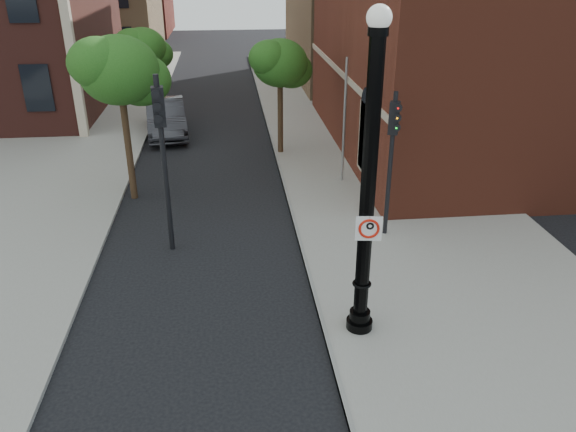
{
  "coord_description": "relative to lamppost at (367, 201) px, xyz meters",
  "views": [
    {
      "loc": [
        -0.0,
        -10.43,
        8.17
      ],
      "look_at": [
        1.36,
        2.0,
        2.33
      ],
      "focal_mm": 35.0,
      "sensor_mm": 36.0,
      "label": 1
    }
  ],
  "objects": [
    {
      "name": "street_tree_b",
      "position": [
        -6.88,
        18.6,
        0.51
      ],
      "size": [
        2.75,
        2.48,
        4.95
      ],
      "color": "black",
      "rests_on": "ground"
    },
    {
      "name": "curb_edge",
      "position": [
        -0.83,
        9.71,
        -3.33
      ],
      "size": [
        0.1,
        60.0,
        0.14
      ],
      "primitive_type": "cube",
      "color": "gray",
      "rests_on": "ground"
    },
    {
      "name": "parked_car",
      "position": [
        -5.91,
        16.89,
        -2.53
      ],
      "size": [
        2.47,
        5.42,
        1.72
      ],
      "primitive_type": "imported",
      "rotation": [
        0.0,
        0.0,
        0.13
      ],
      "color": "#2B2B30",
      "rests_on": "ground"
    },
    {
      "name": "street_tree_a",
      "position": [
        -6.41,
        8.92,
        1.19
      ],
      "size": [
        3.22,
        2.91,
        5.81
      ],
      "color": "black",
      "rests_on": "ground"
    },
    {
      "name": "ground",
      "position": [
        -2.88,
        -0.29,
        -3.4
      ],
      "size": [
        120.0,
        120.0,
        0.0
      ],
      "primitive_type": "plane",
      "color": "black",
      "rests_on": "ground"
    },
    {
      "name": "lamppost",
      "position": [
        0.0,
        0.0,
        0.0
      ],
      "size": [
        0.62,
        0.62,
        7.35
      ],
      "color": "black",
      "rests_on": "ground"
    },
    {
      "name": "street_tree_c",
      "position": [
        -0.55,
        13.32,
        0.56
      ],
      "size": [
        2.79,
        2.52,
        5.02
      ],
      "color": "black",
      "rests_on": "ground"
    },
    {
      "name": "traffic_signal_right",
      "position": [
        1.93,
        4.8,
        -0.28
      ],
      "size": [
        0.37,
        0.41,
        4.63
      ],
      "rotation": [
        0.0,
        0.0,
        -0.37
      ],
      "color": "black",
      "rests_on": "ground"
    },
    {
      "name": "no_parking_sign",
      "position": [
        0.03,
        -0.19,
        -0.56
      ],
      "size": [
        0.57,
        0.12,
        0.58
      ],
      "rotation": [
        0.0,
        0.0,
        -0.13
      ],
      "color": "white",
      "rests_on": "ground"
    },
    {
      "name": "sidewalk_left",
      "position": [
        -11.88,
        17.71,
        -3.34
      ],
      "size": [
        10.0,
        50.0,
        0.12
      ],
      "primitive_type": "cube",
      "color": "gray",
      "rests_on": "ground"
    },
    {
      "name": "utility_pole",
      "position": [
        1.46,
        9.5,
        -0.98
      ],
      "size": [
        0.1,
        0.1,
        4.84
      ],
      "primitive_type": "cylinder",
      "color": "#999999",
      "rests_on": "ground"
    },
    {
      "name": "traffic_signal_left",
      "position": [
        -4.75,
        4.7,
        0.16
      ],
      "size": [
        0.37,
        0.45,
        5.27
      ],
      "rotation": [
        0.0,
        0.0,
        0.13
      ],
      "color": "black",
      "rests_on": "ground"
    },
    {
      "name": "sidewalk_right",
      "position": [
        3.12,
        9.71,
        -3.34
      ],
      "size": [
        8.0,
        60.0,
        0.12
      ],
      "primitive_type": "cube",
      "color": "gray",
      "rests_on": "ground"
    }
  ]
}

